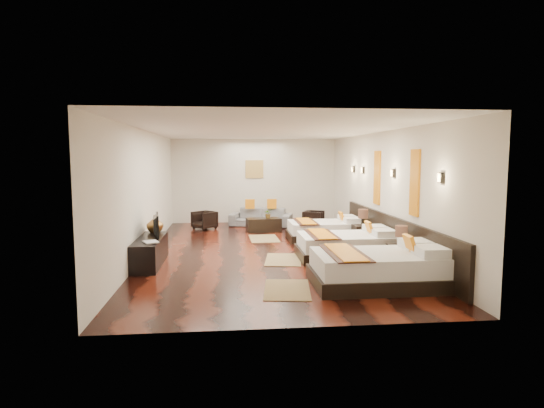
{
  "coord_description": "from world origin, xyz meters",
  "views": [
    {
      "loc": [
        -0.9,
        -10.24,
        2.19
      ],
      "look_at": [
        0.13,
        0.12,
        1.1
      ],
      "focal_mm": 29.41,
      "sensor_mm": 36.0,
      "label": 1
    }
  ],
  "objects": [
    {
      "name": "ceiling",
      "position": [
        0.0,
        0.0,
        2.8
      ],
      "size": [
        5.5,
        9.5,
        0.01
      ],
      "primitive_type": "cube",
      "color": "white",
      "rests_on": "floor"
    },
    {
      "name": "table_plant",
      "position": [
        0.29,
        2.76,
        0.54
      ],
      "size": [
        0.27,
        0.24,
        0.28
      ],
      "primitive_type": "imported",
      "rotation": [
        0.0,
        0.0,
        0.1
      ],
      "color": "#29561C",
      "rests_on": "coffee_table"
    },
    {
      "name": "back_wall",
      "position": [
        0.0,
        4.75,
        1.4
      ],
      "size": [
        5.5,
        0.01,
        2.8
      ],
      "primitive_type": "cube",
      "color": "silver",
      "rests_on": "floor"
    },
    {
      "name": "tv_console",
      "position": [
        -2.5,
        -1.07,
        0.28
      ],
      "size": [
        0.5,
        1.8,
        0.55
      ],
      "primitive_type": "cube",
      "color": "black",
      "rests_on": "floor"
    },
    {
      "name": "sconce_far",
      "position": [
        2.7,
        1.4,
        1.85
      ],
      "size": [
        0.07,
        0.12,
        0.18
      ],
      "color": "black",
      "rests_on": "right_wall"
    },
    {
      "name": "jute_mat_far",
      "position": [
        0.06,
        1.6,
        0.01
      ],
      "size": [
        0.78,
        1.22,
        0.01
      ],
      "primitive_type": "cube",
      "rotation": [
        0.0,
        0.0,
        0.03
      ],
      "color": "olive",
      "rests_on": "floor"
    },
    {
      "name": "tv",
      "position": [
        -2.45,
        -0.89,
        0.79
      ],
      "size": [
        0.24,
        0.83,
        0.47
      ],
      "primitive_type": "imported",
      "rotation": [
        0.0,
        0.0,
        1.74
      ],
      "color": "black",
      "rests_on": "tv_console"
    },
    {
      "name": "right_wall",
      "position": [
        2.75,
        0.0,
        1.4
      ],
      "size": [
        0.01,
        9.5,
        2.8
      ],
      "primitive_type": "cube",
      "color": "silver",
      "rests_on": "floor"
    },
    {
      "name": "orange_panel_b",
      "position": [
        2.73,
        0.3,
        1.7
      ],
      "size": [
        0.04,
        0.4,
        1.3
      ],
      "primitive_type": "cube",
      "color": "#D86014",
      "rests_on": "right_wall"
    },
    {
      "name": "armchair_left",
      "position": [
        -1.62,
        3.36,
        0.28
      ],
      "size": [
        0.86,
        0.86,
        0.56
      ],
      "primitive_type": "imported",
      "rotation": [
        0.0,
        0.0,
        -0.83
      ],
      "color": "black",
      "rests_on": "floor"
    },
    {
      "name": "headboard_panel",
      "position": [
        2.71,
        -0.8,
        0.45
      ],
      "size": [
        0.08,
        6.6,
        0.9
      ],
      "primitive_type": "cube",
      "color": "black",
      "rests_on": "floor"
    },
    {
      "name": "armchair_right",
      "position": [
        1.77,
        3.36,
        0.27
      ],
      "size": [
        0.78,
        0.78,
        0.54
      ],
      "primitive_type": "imported",
      "rotation": [
        0.0,
        0.0,
        1.1
      ],
      "color": "black",
      "rests_on": "floor"
    },
    {
      "name": "sconce_near",
      "position": [
        2.7,
        -3.0,
        1.85
      ],
      "size": [
        0.07,
        0.12,
        0.18
      ],
      "color": "black",
      "rests_on": "right_wall"
    },
    {
      "name": "jute_mat_mid",
      "position": [
        0.28,
        -0.93,
        0.01
      ],
      "size": [
        0.93,
        1.3,
        0.01
      ],
      "primitive_type": "cube",
      "rotation": [
        0.0,
        0.0,
        -0.15
      ],
      "color": "olive",
      "rests_on": "floor"
    },
    {
      "name": "sconce_lounge",
      "position": [
        2.7,
        2.3,
        1.85
      ],
      "size": [
        0.07,
        0.12,
        0.18
      ],
      "color": "black",
      "rests_on": "right_wall"
    },
    {
      "name": "bed_near",
      "position": [
        1.7,
        -2.98,
        0.3
      ],
      "size": [
        2.29,
        1.44,
        0.87
      ],
      "color": "black",
      "rests_on": "floor"
    },
    {
      "name": "sconce_mid",
      "position": [
        2.7,
        -0.8,
        1.85
      ],
      "size": [
        0.07,
        0.12,
        0.18
      ],
      "color": "black",
      "rests_on": "right_wall"
    },
    {
      "name": "coffee_table",
      "position": [
        0.15,
        2.77,
        0.2
      ],
      "size": [
        1.05,
        0.61,
        0.4
      ],
      "primitive_type": "cube",
      "rotation": [
        0.0,
        0.0,
        0.12
      ],
      "color": "black",
      "rests_on": "floor"
    },
    {
      "name": "sofa",
      "position": [
        0.15,
        3.82,
        0.28
      ],
      "size": [
        2.08,
        1.28,
        0.57
      ],
      "primitive_type": "imported",
      "rotation": [
        0.0,
        0.0,
        -0.29
      ],
      "color": "slate",
      "rests_on": "floor"
    },
    {
      "name": "nightstand_a",
      "position": [
        2.44,
        -2.01,
        0.31
      ],
      "size": [
        0.44,
        0.44,
        0.88
      ],
      "color": "black",
      "rests_on": "floor"
    },
    {
      "name": "left_wall",
      "position": [
        -2.75,
        0.0,
        1.4
      ],
      "size": [
        0.01,
        9.5,
        2.8
      ],
      "primitive_type": "cube",
      "color": "silver",
      "rests_on": "floor"
    },
    {
      "name": "bed_far",
      "position": [
        1.69,
        1.31,
        0.26
      ],
      "size": [
        1.96,
        1.23,
        0.75
      ],
      "color": "black",
      "rests_on": "floor"
    },
    {
      "name": "jute_mat_near",
      "position": [
        0.06,
        -3.09,
        0.01
      ],
      "size": [
        0.89,
        1.28,
        0.01
      ],
      "primitive_type": "cube",
      "rotation": [
        0.0,
        0.0,
        -0.13
      ],
      "color": "olive",
      "rests_on": "floor"
    },
    {
      "name": "gold_artwork",
      "position": [
        0.0,
        4.73,
        1.8
      ],
      "size": [
        0.6,
        0.04,
        0.6
      ],
      "primitive_type": "cube",
      "color": "#AD873F",
      "rests_on": "back_wall"
    },
    {
      "name": "orange_panel_a",
      "position": [
        2.73,
        -1.9,
        1.7
      ],
      "size": [
        0.04,
        0.4,
        1.3
      ],
      "primitive_type": "cube",
      "color": "#D86014",
      "rests_on": "right_wall"
    },
    {
      "name": "floor",
      "position": [
        0.0,
        0.0,
        0.0
      ],
      "size": [
        5.5,
        9.5,
        0.01
      ],
      "primitive_type": "cube",
      "color": "black",
      "rests_on": "ground"
    },
    {
      "name": "nightstand_b",
      "position": [
        2.44,
        0.45,
        0.32
      ],
      "size": [
        0.46,
        0.46,
        0.91
      ],
      "color": "black",
      "rests_on": "floor"
    },
    {
      "name": "figurine",
      "position": [
        -2.5,
        -0.36,
        0.74
      ],
      "size": [
        0.37,
        0.37,
        0.38
      ],
      "primitive_type": "imported",
      "rotation": [
        0.0,
        0.0,
        -0.03
      ],
      "color": "brown",
      "rests_on": "tv_console"
    },
    {
      "name": "bed_mid",
      "position": [
        1.7,
        -0.9,
        0.28
      ],
      "size": [
        2.12,
        1.33,
        0.81
      ],
      "color": "black",
      "rests_on": "floor"
    },
    {
      "name": "book",
      "position": [
        -2.5,
        -1.65,
        0.57
      ],
      "size": [
        0.37,
        0.41,
        0.03
      ],
      "primitive_type": "imported",
      "rotation": [
        0.0,
        0.0,
        0.42
      ],
      "color": "black",
      "rests_on": "tv_console"
    }
  ]
}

